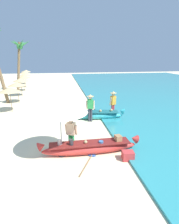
# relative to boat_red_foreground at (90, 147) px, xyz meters

# --- Properties ---
(ground_plane) EXTENTS (80.00, 80.00, 0.00)m
(ground_plane) POSITION_rel_boat_red_foreground_xyz_m (-1.30, 0.17, -0.29)
(ground_plane) COLOR beige
(boat_red_foreground) EXTENTS (4.51, 0.72, 0.78)m
(boat_red_foreground) POSITION_rel_boat_red_foreground_xyz_m (0.00, 0.00, 0.00)
(boat_red_foreground) COLOR red
(boat_red_foreground) RESTS_ON ground
(boat_cyan_midground) EXTENTS (4.22, 1.33, 0.82)m
(boat_cyan_midground) POSITION_rel_boat_red_foreground_xyz_m (1.00, 4.53, 0.01)
(boat_cyan_midground) COLOR #33B2BC
(boat_cyan_midground) RESTS_ON ground
(person_vendor_hatted) EXTENTS (0.58, 0.44, 1.82)m
(person_vendor_hatted) POSITION_rel_boat_red_foreground_xyz_m (0.67, 4.06, 0.77)
(person_vendor_hatted) COLOR #333842
(person_vendor_hatted) RESTS_ON ground
(person_tourist_customer) EXTENTS (0.58, 0.38, 1.58)m
(person_tourist_customer) POSITION_rel_boat_red_foreground_xyz_m (-0.79, 0.38, 0.60)
(person_tourist_customer) COLOR green
(person_tourist_customer) RESTS_ON ground
(person_vendor_assistant) EXTENTS (0.58, 0.46, 1.85)m
(person_vendor_assistant) POSITION_rel_boat_red_foreground_xyz_m (2.38, 4.73, 0.78)
(person_vendor_assistant) COLOR #B2383D
(person_vendor_assistant) RESTS_ON ground
(patio_umbrella_large) EXTENTS (2.28, 2.28, 2.39)m
(patio_umbrella_large) POSITION_rel_boat_red_foreground_xyz_m (-1.24, 0.02, 1.88)
(patio_umbrella_large) COLOR #B7B7BC
(patio_umbrella_large) RESTS_ON ground
(parasol_row_0) EXTENTS (1.60, 1.60, 1.91)m
(parasol_row_0) POSITION_rel_boat_red_foreground_xyz_m (-4.95, 7.05, 1.46)
(parasol_row_0) COLOR #8E6B47
(parasol_row_0) RESTS_ON ground
(parasol_row_1) EXTENTS (1.60, 1.60, 1.91)m
(parasol_row_1) POSITION_rel_boat_red_foreground_xyz_m (-5.01, 9.91, 1.46)
(parasol_row_1) COLOR #8E6B47
(parasol_row_1) RESTS_ON ground
(parasol_row_2) EXTENTS (1.60, 1.60, 1.91)m
(parasol_row_2) POSITION_rel_boat_red_foreground_xyz_m (-5.31, 12.98, 1.46)
(parasol_row_2) COLOR #8E6B47
(parasol_row_2) RESTS_ON ground
(parasol_row_3) EXTENTS (1.60, 1.60, 1.91)m
(parasol_row_3) POSITION_rel_boat_red_foreground_xyz_m (-5.53, 15.97, 1.46)
(parasol_row_3) COLOR #8E6B47
(parasol_row_3) RESTS_ON ground
(parasol_row_4) EXTENTS (1.60, 1.60, 1.91)m
(parasol_row_4) POSITION_rel_boat_red_foreground_xyz_m (-5.87, 18.78, 1.46)
(parasol_row_4) COLOR #8E6B47
(parasol_row_4) RESTS_ON ground
(parasol_row_5) EXTENTS (1.60, 1.60, 1.91)m
(parasol_row_5) POSITION_rel_boat_red_foreground_xyz_m (-6.45, 21.97, 1.46)
(parasol_row_5) COLOR #8E6B47
(parasol_row_5) RESTS_ON ground
(parasol_row_6) EXTENTS (1.60, 1.60, 1.91)m
(parasol_row_6) POSITION_rel_boat_red_foreground_xyz_m (-6.75, 24.91, 1.46)
(parasol_row_6) COLOR #8E6B47
(parasol_row_6) RESTS_ON ground
(palm_tree_leaning_seaward) EXTENTS (2.36, 2.59, 5.98)m
(palm_tree_leaning_seaward) POSITION_rel_boat_red_foreground_xyz_m (-5.59, 15.42, 4.45)
(palm_tree_leaning_seaward) COLOR brown
(palm_tree_leaning_seaward) RESTS_ON ground
(cooler_box) EXTENTS (0.50, 0.42, 0.39)m
(cooler_box) POSITION_rel_boat_red_foreground_xyz_m (1.47, -0.78, -0.09)
(cooler_box) COLOR #C63838
(cooler_box) RESTS_ON ground
(paddle) EXTENTS (0.92, 1.56, 0.05)m
(paddle) POSITION_rel_boat_red_foreground_xyz_m (-0.18, -0.69, -0.26)
(paddle) COLOR #8E6B47
(paddle) RESTS_ON ground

